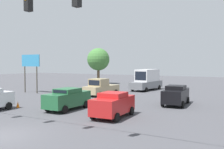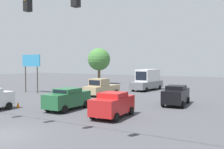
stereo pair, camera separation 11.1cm
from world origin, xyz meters
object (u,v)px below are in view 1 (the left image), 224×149
Objects in this scene: traffic_cone_second at (18,105)px; roadside_billboard at (31,65)px; box_truck_grey_withflow_deep at (147,80)px; sedan_red_crossing_near at (113,104)px; pickup_truck_tan_withflow_far at (101,88)px; sedan_green_withflow_mid at (68,98)px; tree_horizon_left at (98,59)px; traffic_cone_third at (45,100)px; overhead_signal_span at (8,39)px; sedan_black_oncoming_far at (176,95)px.

roadside_billboard is (7.95, -8.76, 3.53)m from traffic_cone_second.
box_truck_grey_withflow_deep reaches higher than sedan_red_crossing_near.
box_truck_grey_withflow_deep is 16.87m from roadside_billboard.
box_truck_grey_withflow_deep is 9.21m from pickup_truck_tan_withflow_far.
pickup_truck_tan_withflow_far is at bearing -53.76° from sedan_red_crossing_near.
traffic_cone_second is (4.51, 1.50, -0.68)m from sedan_green_withflow_mid.
sedan_green_withflow_mid is 0.66× the size of box_truck_grey_withflow_deep.
tree_horizon_left reaches higher than sedan_green_withflow_mid.
tree_horizon_left is at bearing -56.15° from pickup_truck_tan_withflow_far.
box_truck_grey_withflow_deep is 17.21m from traffic_cone_third.
pickup_truck_tan_withflow_far is (4.50, -16.96, -4.41)m from overhead_signal_span.
sedan_black_oncoming_far is 26.26m from tree_horizon_left.
tree_horizon_left reaches higher than traffic_cone_second.
overhead_signal_span reaches higher than box_truck_grey_withflow_deep.
box_truck_grey_withflow_deep reaches higher than sedan_green_withflow_mid.
overhead_signal_span is 40.68× the size of traffic_cone_second.
sedan_green_withflow_mid is at bearing 90.05° from box_truck_grey_withflow_deep.
sedan_green_withflow_mid is 14.70m from roadside_billboard.
tree_horizon_left is (12.26, -5.55, 3.25)m from box_truck_grey_withflow_deep.
pickup_truck_tan_withflow_far is at bearing -74.64° from sedan_green_withflow_mid.
sedan_red_crossing_near is 0.79× the size of pickup_truck_tan_withflow_far.
box_truck_grey_withflow_deep is 20.46m from traffic_cone_second.
pickup_truck_tan_withflow_far reaches higher than sedan_black_oncoming_far.
pickup_truck_tan_withflow_far is at bearing 73.44° from box_truck_grey_withflow_deep.
sedan_red_crossing_near is 7.34× the size of traffic_cone_third.
box_truck_grey_withflow_deep is at bearing -56.51° from sedan_black_oncoming_far.
traffic_cone_second is (1.88, 11.10, -0.69)m from pickup_truck_tan_withflow_far.
tree_horizon_left is at bearing -65.71° from overhead_signal_span.
sedan_red_crossing_near is (-4.92, 0.71, 0.00)m from sedan_green_withflow_mid.
tree_horizon_left is (14.14, -31.33, -0.61)m from overhead_signal_span.
tree_horizon_left is at bearing -73.05° from traffic_cone_second.
traffic_cone_second is (9.43, 0.79, -0.69)m from sedan_red_crossing_near.
sedan_black_oncoming_far is (-10.12, 2.51, 0.00)m from pickup_truck_tan_withflow_far.
overhead_signal_span is 5.01× the size of sedan_green_withflow_mid.
box_truck_grey_withflow_deep is 0.99× the size of tree_horizon_left.
box_truck_grey_withflow_deep is (0.01, -18.42, 0.56)m from sedan_green_withflow_mid.
sedan_black_oncoming_far is (-7.48, -7.09, 0.02)m from sedan_green_withflow_mid.
sedan_black_oncoming_far is at bearing -144.38° from traffic_cone_second.
overhead_signal_span is 10.05m from traffic_cone_second.
roadside_billboard reaches higher than traffic_cone_third.
traffic_cone_third is (6.32, -9.19, -5.10)m from overhead_signal_span.
sedan_green_withflow_mid is at bearing 43.47° from sedan_black_oncoming_far.
traffic_cone_third is at bearing -15.17° from sedan_red_crossing_near.
overhead_signal_span reaches higher than sedan_black_oncoming_far.
sedan_red_crossing_near is 0.59× the size of tree_horizon_left.
sedan_black_oncoming_far is at bearing 139.48° from tree_horizon_left.
sedan_red_crossing_near is 30.32m from tree_horizon_left.
sedan_green_withflow_mid is 0.98× the size of sedan_black_oncoming_far.
sedan_black_oncoming_far reaches higher than sedan_green_withflow_mid.
sedan_green_withflow_mid is 4.80m from traffic_cone_second.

